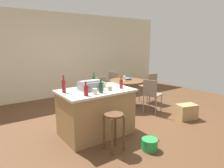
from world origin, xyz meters
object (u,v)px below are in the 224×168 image
(plastic_bucket, at_px, (150,144))
(bottle_0, at_px, (64,86))
(bottle_1, at_px, (121,84))
(bottle_3, at_px, (94,81))
(bottle_4, at_px, (101,87))
(kitchen_island, at_px, (96,112))
(bottle_2, at_px, (86,90))
(cup_0, at_px, (104,85))
(wine_glass, at_px, (124,77))
(folding_chair_left, at_px, (110,84))
(wooden_stool, at_px, (114,124))
(cup_1, at_px, (110,88))
(cup_2, at_px, (95,91))
(folding_chair_far, at_px, (149,85))
(serving_bowl, at_px, (128,78))
(toolbox, at_px, (90,85))
(folding_chair_right, at_px, (103,91))
(dining_table, at_px, (127,87))
(folding_chair_near, at_px, (152,93))
(cardboard_box, at_px, (187,112))

(plastic_bucket, bearing_deg, bottle_0, 129.19)
(bottle_1, height_order, bottle_3, bottle_3)
(bottle_1, xyz_separation_m, bottle_4, (-0.51, -0.06, 0.01))
(kitchen_island, xyz_separation_m, bottle_0, (-0.57, 0.14, 0.56))
(bottle_2, bearing_deg, bottle_4, 5.25)
(cup_0, relative_size, wine_glass, 0.87)
(bottle_1, bearing_deg, folding_chair_left, 60.71)
(wooden_stool, distance_m, bottle_1, 0.94)
(cup_1, bearing_deg, kitchen_island, 131.93)
(cup_1, xyz_separation_m, wine_glass, (1.30, 1.18, -0.08))
(folding_chair_left, distance_m, cup_2, 2.65)
(folding_chair_far, xyz_separation_m, serving_bowl, (-0.71, 0.14, 0.25))
(folding_chair_far, distance_m, cup_0, 2.32)
(toolbox, distance_m, serving_bowl, 2.02)
(bottle_1, height_order, cup_1, bottle_1)
(folding_chair_right, distance_m, cup_1, 1.50)
(folding_chair_right, xyz_separation_m, bottle_2, (-1.22, -1.34, 0.46))
(cup_0, distance_m, serving_bowl, 1.71)
(wooden_stool, relative_size, bottle_4, 2.53)
(dining_table, distance_m, folding_chair_near, 0.79)
(folding_chair_near, xyz_separation_m, toolbox, (-1.84, -0.15, 0.46))
(dining_table, relative_size, folding_chair_far, 1.09)
(folding_chair_near, height_order, bottle_1, bottle_1)
(folding_chair_near, bearing_deg, bottle_3, 177.65)
(toolbox, bearing_deg, cup_0, 6.98)
(bottle_1, relative_size, serving_bowl, 1.30)
(kitchen_island, bearing_deg, cup_0, 22.04)
(folding_chair_near, xyz_separation_m, bottle_1, (-1.29, -0.39, 0.46))
(cup_2, bearing_deg, toolbox, 72.79)
(folding_chair_left, xyz_separation_m, wine_glass, (-0.04, -0.73, 0.32))
(folding_chair_right, xyz_separation_m, cup_1, (-0.68, -1.28, 0.41))
(folding_chair_left, height_order, bottle_1, bottle_1)
(folding_chair_far, relative_size, wine_glass, 6.15)
(cup_0, height_order, cup_2, cup_2)
(cardboard_box, bearing_deg, folding_chair_left, 104.78)
(wine_glass, bearing_deg, cup_2, -143.12)
(cup_2, bearing_deg, wine_glass, 36.88)
(cup_2, xyz_separation_m, plastic_bucket, (0.59, -0.77, -0.84))
(kitchen_island, height_order, serving_bowl, kitchen_island)
(toolbox, bearing_deg, serving_bowl, 29.03)
(cup_1, bearing_deg, plastic_bucket, -75.61)
(cup_2, bearing_deg, cup_0, 41.83)
(folding_chair_left, height_order, wine_glass, wine_glass)
(bottle_0, height_order, cardboard_box, bottle_0)
(folding_chair_left, bearing_deg, bottle_4, -128.86)
(bottle_1, bearing_deg, wine_glass, 48.57)
(bottle_3, relative_size, cup_1, 2.50)
(bottle_4, bearing_deg, kitchen_island, 82.17)
(bottle_2, bearing_deg, bottle_3, 49.16)
(folding_chair_near, relative_size, plastic_bucket, 3.22)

